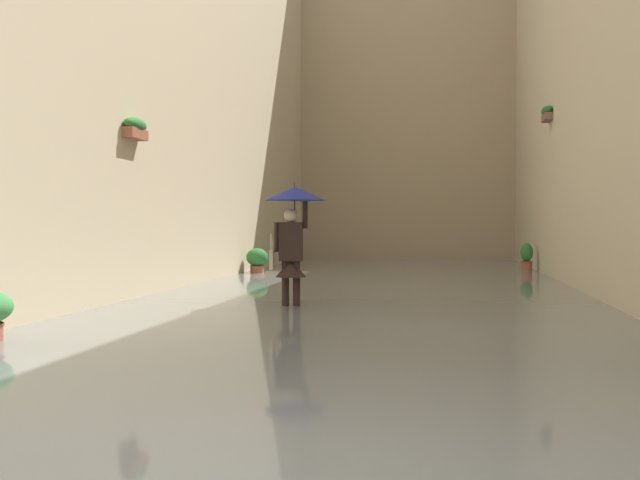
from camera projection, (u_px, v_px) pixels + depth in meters
ground_plane at (378, 291)px, 15.88m from camera, size 62.34×62.34×0.00m
flood_water at (378, 289)px, 15.88m from camera, size 8.89×30.93×0.11m
building_facade_right at (157, 20)px, 16.56m from camera, size 2.04×28.93×11.98m
building_facade_far at (407, 83)px, 28.94m from camera, size 11.69×1.80×13.92m
person_wading at (293, 222)px, 12.01m from camera, size 1.00×1.00×2.10m
potted_plant_near_right at (257, 260)px, 20.43m from camera, size 0.60×0.60×0.78m
potted_plant_far_left at (527, 258)px, 20.98m from camera, size 0.34×0.34×0.91m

